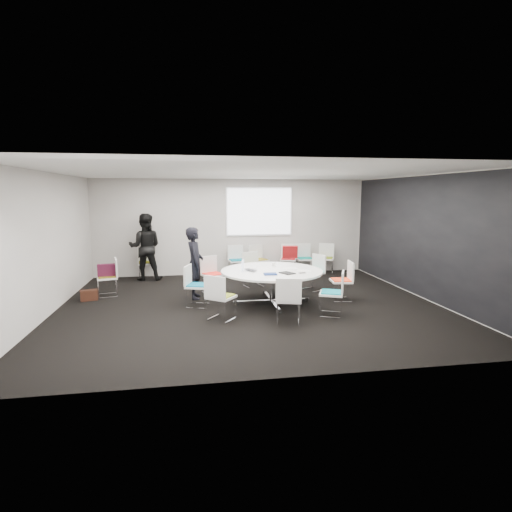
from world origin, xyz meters
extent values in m
cube|color=black|center=(0.00, 0.00, -0.02)|extent=(8.00, 7.00, 0.04)
cube|color=white|center=(0.00, 0.00, 2.82)|extent=(8.00, 7.00, 0.04)
cube|color=#AAA5A1|center=(0.00, 3.52, 1.40)|extent=(8.00, 0.04, 2.80)
cube|color=#AAA5A1|center=(0.00, -3.52, 1.40)|extent=(8.00, 0.04, 2.80)
cube|color=#AAA5A1|center=(-4.02, 0.00, 1.40)|extent=(0.04, 7.00, 2.80)
cube|color=#AAA5A1|center=(4.02, 0.00, 1.40)|extent=(0.04, 7.00, 2.80)
cube|color=black|center=(3.99, 0.00, 1.40)|extent=(0.01, 6.94, 2.74)
cube|color=silver|center=(0.49, 0.08, 0.04)|extent=(0.90, 0.90, 0.08)
cylinder|color=silver|center=(0.49, 0.08, 0.36)|extent=(0.10, 0.10, 0.65)
cylinder|color=white|center=(0.49, 0.08, 0.71)|extent=(2.20, 2.20, 0.04)
cube|color=white|center=(0.80, 3.46, 1.85)|extent=(1.90, 0.03, 1.35)
cube|color=silver|center=(2.07, 0.05, 0.21)|extent=(0.47, 0.47, 0.42)
cube|color=white|center=(2.07, 0.05, 0.44)|extent=(0.50, 0.51, 0.04)
cube|color=red|center=(2.07, 0.05, 0.47)|extent=(0.43, 0.45, 0.03)
cube|color=white|center=(2.28, 0.02, 0.67)|extent=(0.10, 0.46, 0.42)
cube|color=silver|center=(1.73, 1.08, 0.21)|extent=(0.56, 0.56, 0.42)
cube|color=white|center=(1.73, 1.08, 0.44)|extent=(0.60, 0.61, 0.04)
cube|color=#098275|center=(1.73, 1.08, 0.47)|extent=(0.52, 0.53, 0.03)
cube|color=white|center=(1.92, 1.17, 0.67)|extent=(0.24, 0.43, 0.42)
cube|color=silver|center=(0.35, 1.69, 0.21)|extent=(0.52, 0.52, 0.42)
cube|color=white|center=(0.35, 1.69, 0.44)|extent=(0.56, 0.55, 0.04)
cube|color=#5B6F14|center=(0.35, 1.69, 0.47)|extent=(0.49, 0.48, 0.03)
cube|color=white|center=(0.29, 1.89, 0.67)|extent=(0.45, 0.16, 0.42)
cube|color=silver|center=(-0.72, 1.18, 0.21)|extent=(0.57, 0.57, 0.42)
cube|color=white|center=(-0.72, 1.18, 0.44)|extent=(0.61, 0.60, 0.04)
cube|color=red|center=(-0.72, 1.18, 0.47)|extent=(0.53, 0.52, 0.03)
cube|color=white|center=(-0.81, 1.37, 0.67)|extent=(0.42, 0.25, 0.42)
cube|color=silver|center=(-1.11, 0.06, 0.21)|extent=(0.53, 0.53, 0.42)
cube|color=white|center=(-1.11, 0.06, 0.44)|extent=(0.56, 0.57, 0.04)
cube|color=#085877|center=(-1.11, 0.06, 0.47)|extent=(0.48, 0.50, 0.03)
cube|color=white|center=(-1.31, 0.13, 0.67)|extent=(0.17, 0.45, 0.42)
cube|color=silver|center=(-0.68, -0.92, 0.21)|extent=(0.59, 0.59, 0.42)
cube|color=white|center=(-0.68, -0.92, 0.44)|extent=(0.63, 0.63, 0.04)
cube|color=olive|center=(-0.68, -0.92, 0.47)|extent=(0.55, 0.54, 0.03)
cube|color=white|center=(-0.81, -1.09, 0.67)|extent=(0.39, 0.31, 0.42)
cube|color=silver|center=(0.52, -1.32, 0.21)|extent=(0.51, 0.51, 0.42)
cube|color=white|center=(0.52, -1.32, 0.44)|extent=(0.55, 0.54, 0.04)
cube|color=orange|center=(0.52, -1.32, 0.47)|extent=(0.48, 0.46, 0.03)
cube|color=white|center=(0.47, -1.52, 0.67)|extent=(0.46, 0.14, 0.42)
cube|color=silver|center=(1.47, -0.99, 0.21)|extent=(0.55, 0.55, 0.42)
cube|color=white|center=(1.47, -0.99, 0.44)|extent=(0.59, 0.60, 0.04)
cube|color=#0A7080|center=(1.47, -0.99, 0.47)|extent=(0.51, 0.52, 0.03)
cube|color=white|center=(1.66, -1.08, 0.67)|extent=(0.21, 0.44, 0.42)
cube|color=silver|center=(0.09, 3.12, 0.21)|extent=(0.46, 0.46, 0.42)
cube|color=white|center=(0.09, 3.12, 0.44)|extent=(0.50, 0.48, 0.04)
cube|color=#0A647A|center=(0.09, 3.12, 0.47)|extent=(0.44, 0.42, 0.03)
cube|color=white|center=(0.06, 3.33, 0.67)|extent=(0.46, 0.08, 0.42)
cube|color=silver|center=(0.74, 3.11, 0.21)|extent=(0.54, 0.54, 0.42)
cube|color=white|center=(0.74, 3.11, 0.44)|extent=(0.58, 0.57, 0.04)
cube|color=olive|center=(0.74, 3.11, 0.47)|extent=(0.51, 0.49, 0.03)
cube|color=white|center=(0.66, 3.31, 0.67)|extent=(0.44, 0.19, 0.42)
cube|color=silver|center=(1.62, 3.14, 0.21)|extent=(0.53, 0.53, 0.42)
cube|color=white|center=(1.62, 3.14, 0.44)|extent=(0.57, 0.56, 0.04)
cube|color=red|center=(1.62, 3.14, 0.47)|extent=(0.49, 0.48, 0.03)
cube|color=white|center=(1.68, 3.35, 0.67)|extent=(0.45, 0.17, 0.42)
cube|color=silver|center=(2.13, 3.14, 0.21)|extent=(0.43, 0.43, 0.42)
cube|color=white|center=(2.13, 3.14, 0.44)|extent=(0.47, 0.45, 0.04)
cube|color=#098176|center=(2.13, 3.14, 0.47)|extent=(0.40, 0.38, 0.03)
cube|color=white|center=(2.13, 3.35, 0.67)|extent=(0.46, 0.04, 0.42)
cube|color=silver|center=(2.77, 3.11, 0.21)|extent=(0.55, 0.55, 0.42)
cube|color=white|center=(2.77, 3.11, 0.44)|extent=(0.60, 0.59, 0.04)
cube|color=#607315|center=(2.77, 3.11, 0.47)|extent=(0.52, 0.51, 0.03)
cube|color=white|center=(2.86, 3.30, 0.67)|extent=(0.44, 0.22, 0.42)
cube|color=silver|center=(-3.17, 1.28, 0.21)|extent=(0.51, 0.51, 0.42)
cube|color=white|center=(-3.17, 1.28, 0.44)|extent=(0.54, 0.55, 0.04)
cube|color=brown|center=(-3.17, 1.28, 0.47)|extent=(0.46, 0.48, 0.03)
cube|color=white|center=(-2.97, 1.33, 0.67)|extent=(0.14, 0.46, 0.42)
cube|color=silver|center=(-2.47, 3.15, 0.21)|extent=(0.47, 0.47, 0.42)
cube|color=white|center=(-2.47, 3.15, 0.44)|extent=(0.51, 0.50, 0.04)
cube|color=olive|center=(-2.47, 3.15, 0.47)|extent=(0.45, 0.43, 0.03)
cube|color=white|center=(-2.50, 3.36, 0.67)|extent=(0.46, 0.09, 0.42)
imported|color=black|center=(-1.15, 0.76, 0.82)|extent=(0.40, 0.60, 1.63)
imported|color=black|center=(-2.47, 3.00, 0.92)|extent=(0.90, 0.70, 1.84)
imported|color=#333338|center=(0.07, 0.11, 0.74)|extent=(0.35, 0.40, 0.03)
cube|color=silver|center=(-0.14, 0.05, 0.86)|extent=(0.09, 0.29, 0.22)
cube|color=black|center=(0.74, -0.33, 0.74)|extent=(0.33, 0.37, 0.02)
cube|color=navy|center=(0.37, -0.39, 0.74)|extent=(0.27, 0.21, 0.03)
cube|color=white|center=(0.95, 0.23, 0.73)|extent=(0.32, 0.24, 0.00)
cube|color=silver|center=(1.17, -0.08, 0.73)|extent=(0.36, 0.32, 0.00)
cylinder|color=white|center=(0.63, 0.53, 0.78)|extent=(0.08, 0.08, 0.09)
cube|color=black|center=(1.06, -0.34, 0.73)|extent=(0.15, 0.09, 0.01)
cube|color=#451228|center=(-3.17, 1.28, 0.62)|extent=(0.42, 0.20, 0.28)
cube|color=#331910|center=(-3.51, 0.94, 0.12)|extent=(0.39, 0.26, 0.24)
cube|color=maroon|center=(1.62, 2.93, 0.70)|extent=(0.46, 0.23, 0.36)
camera|label=1|loc=(-1.21, -8.25, 2.35)|focal=28.00mm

